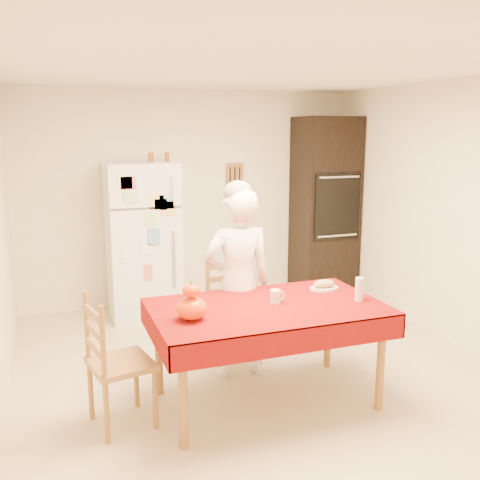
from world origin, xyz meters
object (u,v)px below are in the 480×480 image
chair_left (111,358)px  coffee_mug (275,296)px  refrigerator (143,240)px  seated_woman (238,284)px  bread_plate (324,288)px  pumpkin_lower (192,308)px  oven_cabinet (325,207)px  wine_glass (359,289)px  chair_far (231,304)px  dining_table (267,315)px

chair_left → coffee_mug: chair_left is taller
refrigerator → chair_left: 2.40m
seated_woman → coffee_mug: 0.49m
coffee_mug → bread_plate: 0.55m
chair_left → pumpkin_lower: size_ratio=4.49×
oven_cabinet → pumpkin_lower: size_ratio=10.41×
wine_glass → chair_left: bearing=175.4°
wine_glass → seated_woman: bearing=139.9°
seated_woman → wine_glass: size_ratio=8.99×
chair_far → bread_plate: (0.58, -0.63, 0.26)m
dining_table → seated_woman: seated_woman is taller
dining_table → bread_plate: (0.59, 0.22, 0.08)m
refrigerator → seated_woman: size_ratio=1.07×
chair_left → bread_plate: bearing=-95.2°
refrigerator → dining_table: size_ratio=1.00×
coffee_mug → refrigerator: bearing=104.6°
chair_far → coffee_mug: 0.88m
coffee_mug → pumpkin_lower: 0.69m
refrigerator → pumpkin_lower: 2.42m
bread_plate → chair_left: bearing=-173.5°
seated_woman → wine_glass: seated_woman is taller
dining_table → chair_left: chair_left is taller
chair_left → dining_table: bearing=-103.1°
chair_left → seated_woman: seated_woman is taller
chair_left → wine_glass: bearing=-106.2°
oven_cabinet → chair_left: oven_cabinet is taller
pumpkin_lower → wine_glass: 1.31m
dining_table → seated_woman: bearing=94.7°
pumpkin_lower → wine_glass: bearing=-0.8°
dining_table → coffee_mug: 0.15m
coffee_mug → wine_glass: bearing=-14.0°
chair_far → dining_table: bearing=-93.1°
refrigerator → pumpkin_lower: size_ratio=8.04×
refrigerator → seated_woman: bearing=-75.4°
dining_table → chair_far: bearing=89.3°
wine_glass → coffee_mug: bearing=166.0°
chair_far → pumpkin_lower: chair_far is taller
oven_cabinet → seated_woman: 2.61m
wine_glass → bread_plate: 0.37m
chair_far → chair_left: same height
dining_table → wine_glass: 0.73m
coffee_mug → wine_glass: 0.65m
chair_far → pumpkin_lower: bearing=-124.9°
oven_cabinet → coffee_mug: oven_cabinet is taller
oven_cabinet → bread_plate: oven_cabinet is taller
dining_table → coffee_mug: (0.08, 0.04, 0.12)m
chair_far → seated_woman: size_ratio=0.60×
oven_cabinet → chair_left: bearing=-141.1°
oven_cabinet → seated_woman: oven_cabinet is taller
refrigerator → chair_left: size_ratio=1.79×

